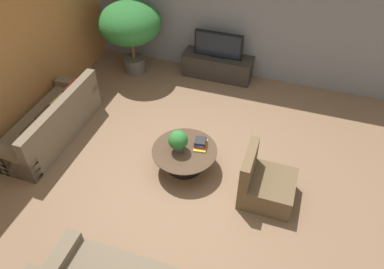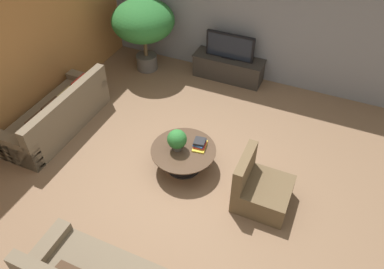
{
  "view_description": "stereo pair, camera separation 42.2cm",
  "coord_description": "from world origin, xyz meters",
  "px_view_note": "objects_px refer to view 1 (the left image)",
  "views": [
    {
      "loc": [
        1.39,
        -3.91,
        4.68
      ],
      "look_at": [
        -0.05,
        0.36,
        0.55
      ],
      "focal_mm": 35.0,
      "sensor_mm": 36.0,
      "label": 1
    },
    {
      "loc": [
        1.78,
        -3.75,
        4.68
      ],
      "look_at": [
        -0.05,
        0.36,
        0.55
      ],
      "focal_mm": 35.0,
      "sensor_mm": 36.0,
      "label": 2
    }
  ],
  "objects_px": {
    "coffee_table": "(185,155)",
    "couch_by_wall": "(52,124)",
    "potted_palm_tall": "(130,25)",
    "television": "(219,45)",
    "potted_plant_tabletop": "(178,141)",
    "media_console": "(217,66)",
    "armchair_wicker": "(264,184)"
  },
  "relations": [
    {
      "from": "coffee_table",
      "to": "couch_by_wall",
      "type": "bearing_deg",
      "value": -179.3
    },
    {
      "from": "potted_palm_tall",
      "to": "coffee_table",
      "type": "bearing_deg",
      "value": -49.95
    },
    {
      "from": "television",
      "to": "potted_palm_tall",
      "type": "relative_size",
      "value": 0.65
    },
    {
      "from": "television",
      "to": "couch_by_wall",
      "type": "xyz_separation_m",
      "value": [
        -2.29,
        -2.84,
        -0.48
      ]
    },
    {
      "from": "television",
      "to": "coffee_table",
      "type": "bearing_deg",
      "value": -85.31
    },
    {
      "from": "coffee_table",
      "to": "potted_plant_tabletop",
      "type": "relative_size",
      "value": 2.81
    },
    {
      "from": "media_console",
      "to": "coffee_table",
      "type": "xyz_separation_m",
      "value": [
        0.23,
        -2.82,
        0.02
      ]
    },
    {
      "from": "couch_by_wall",
      "to": "armchair_wicker",
      "type": "xyz_separation_m",
      "value": [
        3.88,
        -0.16,
        -0.02
      ]
    },
    {
      "from": "television",
      "to": "potted_palm_tall",
      "type": "xyz_separation_m",
      "value": [
        -1.81,
        -0.38,
        0.34
      ]
    },
    {
      "from": "television",
      "to": "coffee_table",
      "type": "xyz_separation_m",
      "value": [
        0.23,
        -2.81,
        -0.49
      ]
    },
    {
      "from": "media_console",
      "to": "armchair_wicker",
      "type": "height_order",
      "value": "armchair_wicker"
    },
    {
      "from": "television",
      "to": "couch_by_wall",
      "type": "distance_m",
      "value": 3.68
    },
    {
      "from": "media_console",
      "to": "coffee_table",
      "type": "height_order",
      "value": "media_console"
    },
    {
      "from": "television",
      "to": "armchair_wicker",
      "type": "distance_m",
      "value": 3.43
    },
    {
      "from": "couch_by_wall",
      "to": "potted_palm_tall",
      "type": "bearing_deg",
      "value": 169.06
    },
    {
      "from": "media_console",
      "to": "couch_by_wall",
      "type": "xyz_separation_m",
      "value": [
        -2.29,
        -2.85,
        0.03
      ]
    },
    {
      "from": "armchair_wicker",
      "to": "potted_plant_tabletop",
      "type": "bearing_deg",
      "value": 83.72
    },
    {
      "from": "coffee_table",
      "to": "potted_plant_tabletop",
      "type": "height_order",
      "value": "potted_plant_tabletop"
    },
    {
      "from": "coffee_table",
      "to": "armchair_wicker",
      "type": "height_order",
      "value": "armchair_wicker"
    },
    {
      "from": "armchair_wicker",
      "to": "couch_by_wall",
      "type": "bearing_deg",
      "value": 87.64
    },
    {
      "from": "armchair_wicker",
      "to": "coffee_table",
      "type": "bearing_deg",
      "value": 82.01
    },
    {
      "from": "potted_palm_tall",
      "to": "armchair_wicker",
      "type": "bearing_deg",
      "value": -37.65
    },
    {
      "from": "media_console",
      "to": "armchair_wicker",
      "type": "relative_size",
      "value": 1.77
    },
    {
      "from": "television",
      "to": "media_console",
      "type": "bearing_deg",
      "value": 90.0
    },
    {
      "from": "television",
      "to": "potted_palm_tall",
      "type": "distance_m",
      "value": 1.88
    },
    {
      "from": "couch_by_wall",
      "to": "potted_plant_tabletop",
      "type": "relative_size",
      "value": 5.76
    },
    {
      "from": "potted_palm_tall",
      "to": "couch_by_wall",
      "type": "bearing_deg",
      "value": -100.94
    },
    {
      "from": "potted_palm_tall",
      "to": "potted_plant_tabletop",
      "type": "xyz_separation_m",
      "value": [
        1.95,
        -2.46,
        -0.5
      ]
    },
    {
      "from": "television",
      "to": "potted_plant_tabletop",
      "type": "relative_size",
      "value": 2.72
    },
    {
      "from": "coffee_table",
      "to": "potted_plant_tabletop",
      "type": "distance_m",
      "value": 0.34
    },
    {
      "from": "couch_by_wall",
      "to": "armchair_wicker",
      "type": "height_order",
      "value": "armchair_wicker"
    },
    {
      "from": "armchair_wicker",
      "to": "potted_plant_tabletop",
      "type": "height_order",
      "value": "armchair_wicker"
    }
  ]
}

